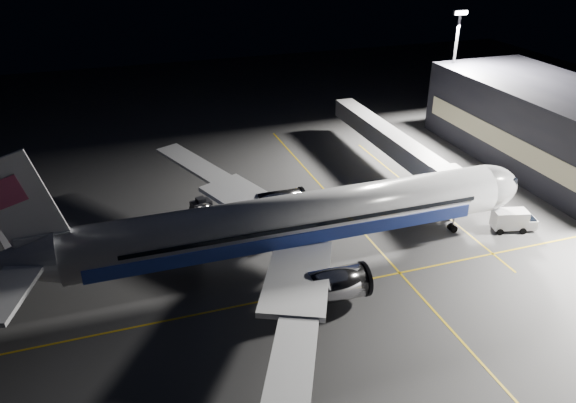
% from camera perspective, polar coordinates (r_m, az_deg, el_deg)
% --- Properties ---
extents(ground, '(200.00, 200.00, 0.00)m').
position_cam_1_polar(ground, '(63.45, 0.69, -6.00)').
color(ground, '#4C4C4F').
rests_on(ground, ground).
extents(guide_line_main, '(0.25, 80.00, 0.01)m').
position_cam_1_polar(guide_line_main, '(66.94, 8.82, -4.43)').
color(guide_line_main, gold).
rests_on(guide_line_main, ground).
extents(guide_line_cross, '(70.00, 0.25, 0.01)m').
position_cam_1_polar(guide_line_cross, '(58.83, 2.64, -9.02)').
color(guide_line_cross, gold).
rests_on(guide_line_cross, ground).
extents(guide_line_side, '(0.25, 40.00, 0.01)m').
position_cam_1_polar(guide_line_side, '(79.95, 13.30, 0.65)').
color(guide_line_side, gold).
rests_on(guide_line_side, ground).
extents(airliner, '(61.48, 54.22, 16.64)m').
position_cam_1_polar(airliner, '(60.48, -0.25, -2.08)').
color(airliner, silver).
rests_on(airliner, ground).
extents(terminal, '(18.12, 40.00, 12.00)m').
position_cam_1_polar(terminal, '(94.81, 25.04, 6.95)').
color(terminal, black).
rests_on(terminal, ground).
extents(jet_bridge, '(3.60, 34.40, 6.30)m').
position_cam_1_polar(jet_bridge, '(84.43, 10.85, 5.75)').
color(jet_bridge, '#B2B2B7').
rests_on(jet_bridge, ground).
extents(floodlight_mast_north, '(2.40, 0.68, 20.70)m').
position_cam_1_polar(floodlight_mast_north, '(102.79, 16.51, 13.53)').
color(floodlight_mast_north, '#59595E').
rests_on(floodlight_mast_north, ground).
extents(service_truck, '(5.61, 3.37, 2.69)m').
position_cam_1_polar(service_truck, '(73.89, 21.92, -1.74)').
color(service_truck, white).
rests_on(service_truck, ground).
extents(baggage_tug, '(2.99, 2.62, 1.87)m').
position_cam_1_polar(baggage_tug, '(74.16, -8.82, -0.34)').
color(baggage_tug, black).
rests_on(baggage_tug, ground).
extents(safety_cone_a, '(0.39, 0.39, 0.59)m').
position_cam_1_polar(safety_cone_a, '(68.51, -1.61, -3.01)').
color(safety_cone_a, orange).
rests_on(safety_cone_a, ground).
extents(safety_cone_b, '(0.38, 0.38, 0.57)m').
position_cam_1_polar(safety_cone_b, '(67.32, 1.84, -3.61)').
color(safety_cone_b, orange).
rests_on(safety_cone_b, ground).
extents(safety_cone_c, '(0.43, 0.43, 0.65)m').
position_cam_1_polar(safety_cone_c, '(69.58, -5.32, -2.58)').
color(safety_cone_c, orange).
rests_on(safety_cone_c, ground).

